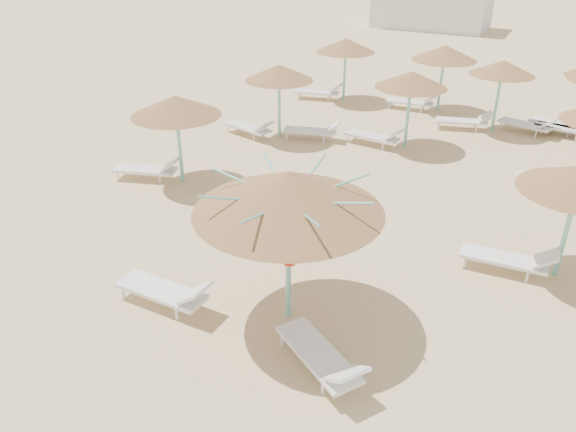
% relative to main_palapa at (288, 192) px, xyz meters
% --- Properties ---
extents(ground, '(120.00, 120.00, 0.00)m').
position_rel_main_palapa_xyz_m(ground, '(-0.37, -0.18, -2.77)').
color(ground, tan).
rests_on(ground, ground).
extents(main_palapa, '(3.55, 3.55, 3.19)m').
position_rel_main_palapa_xyz_m(main_palapa, '(0.00, 0.00, 0.00)').
color(main_palapa, '#73C7BB').
rests_on(main_palapa, ground).
extents(lounger_main_a, '(2.16, 0.69, 0.78)m').
position_rel_main_palapa_xyz_m(lounger_main_a, '(-2.36, -0.88, -2.40)').
color(lounger_main_a, white).
rests_on(lounger_main_a, ground).
extents(lounger_main_b, '(2.12, 1.66, 0.77)m').
position_rel_main_palapa_xyz_m(lounger_main_b, '(1.28, -1.18, -2.41)').
color(lounger_main_b, white).
rests_on(lounger_main_b, ground).
extents(palapa_field, '(20.10, 13.53, 2.71)m').
position_rel_main_palapa_xyz_m(palapa_field, '(2.41, 10.14, -0.48)').
color(palapa_field, '#73C7BB').
rests_on(palapa_field, ground).
extents(service_hut, '(8.40, 4.40, 3.25)m').
position_rel_main_palapa_xyz_m(service_hut, '(-6.37, 34.82, -1.13)').
color(service_hut, silver).
rests_on(service_hut, ground).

